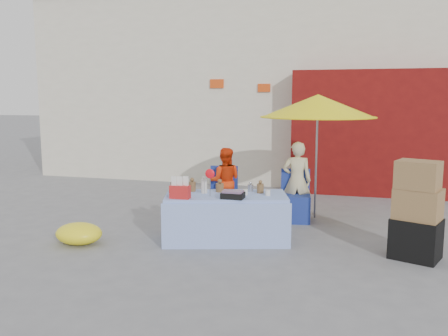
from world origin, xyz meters
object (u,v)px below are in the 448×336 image
(market_table, at_px, (226,217))
(chair_left, at_px, (223,202))
(vendor_orange, at_px, (225,181))
(umbrella, at_px, (318,106))
(vendor_beige, at_px, (297,181))
(box_stack, at_px, (417,214))
(chair_right, at_px, (295,206))

(market_table, xyz_separation_m, chair_left, (-0.42, 1.35, -0.09))
(vendor_orange, height_order, umbrella, umbrella)
(market_table, height_order, vendor_orange, vendor_orange)
(vendor_beige, relative_size, box_stack, 1.04)
(chair_left, bearing_deg, vendor_orange, 81.00)
(chair_right, relative_size, umbrella, 0.41)
(umbrella, bearing_deg, chair_right, -136.74)
(vendor_orange, xyz_separation_m, vendor_beige, (1.25, 0.00, 0.07))
(chair_left, relative_size, umbrella, 0.41)
(chair_left, distance_m, box_stack, 3.31)
(chair_left, bearing_deg, chair_right, -8.06)
(box_stack, bearing_deg, vendor_orange, 151.67)
(vendor_orange, height_order, box_stack, box_stack)
(chair_right, xyz_separation_m, box_stack, (1.70, -1.46, 0.33))
(umbrella, relative_size, box_stack, 1.65)
(market_table, xyz_separation_m, vendor_orange, (-0.41, 1.48, 0.24))
(chair_left, height_order, chair_right, same)
(vendor_beige, bearing_deg, chair_left, -1.93)
(chair_right, xyz_separation_m, umbrella, (0.30, 0.28, 1.64))
(market_table, height_order, chair_right, market_table)
(market_table, height_order, vendor_beige, vendor_beige)
(chair_left, bearing_deg, vendor_beige, -1.93)
(market_table, relative_size, umbrella, 0.92)
(market_table, bearing_deg, vendor_orange, 89.81)
(market_table, relative_size, vendor_beige, 1.45)
(chair_left, height_order, box_stack, box_stack)
(vendor_orange, xyz_separation_m, umbrella, (1.55, 0.15, 1.30))
(chair_left, height_order, umbrella, umbrella)
(umbrella, bearing_deg, vendor_beige, -153.43)
(chair_right, xyz_separation_m, vendor_beige, (0.00, 0.13, 0.40))
(chair_left, height_order, vendor_beige, vendor_beige)
(chair_left, xyz_separation_m, vendor_beige, (1.25, 0.13, 0.40))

